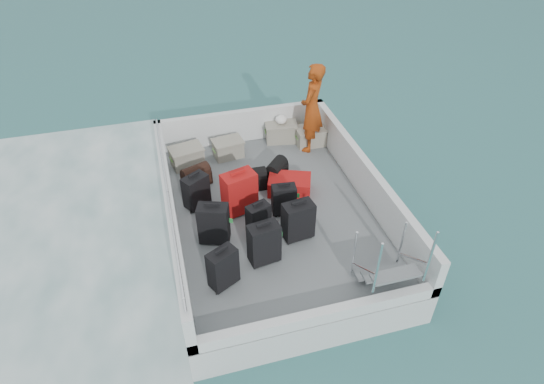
{
  "coord_description": "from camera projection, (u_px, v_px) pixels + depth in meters",
  "views": [
    {
      "loc": [
        -1.63,
        -5.9,
        5.83
      ],
      "look_at": [
        -0.0,
        0.02,
        1.0
      ],
      "focal_mm": 30.0,
      "sensor_mm": 36.0,
      "label": 1
    }
  ],
  "objects": [
    {
      "name": "yellow_bag",
      "position": [
        293.0,
        134.0,
        9.86
      ],
      "size": [
        0.28,
        0.26,
        0.22
      ],
      "primitive_type": "ellipsoid",
      "color": "yellow",
      "rests_on": "deck"
    },
    {
      "name": "suitcase_0",
      "position": [
        223.0,
        269.0,
        6.5
      ],
      "size": [
        0.49,
        0.41,
        0.66
      ],
      "primitive_type": "cube",
      "rotation": [
        0.0,
        0.0,
        0.48
      ],
      "color": "black",
      "rests_on": "deck"
    },
    {
      "name": "duffel_2",
      "position": [
        276.0,
        172.0,
        8.66
      ],
      "size": [
        0.53,
        0.54,
        0.32
      ],
      "primitive_type": null,
      "rotation": [
        0.0,
        0.0,
        0.83
      ],
      "color": "black",
      "rests_on": "deck"
    },
    {
      "name": "white_bag",
      "position": [
        281.0,
        121.0,
        9.58
      ],
      "size": [
        0.24,
        0.24,
        0.18
      ],
      "primitive_type": "ellipsoid",
      "color": "white",
      "rests_on": "crate_2"
    },
    {
      "name": "ferry_hull",
      "position": [
        272.0,
        223.0,
        8.23
      ],
      "size": [
        3.6,
        5.0,
        0.6
      ],
      "primitive_type": "cube",
      "color": "silver",
      "rests_on": "ground"
    },
    {
      "name": "passenger",
      "position": [
        312.0,
        108.0,
        9.05
      ],
      "size": [
        0.77,
        0.81,
        1.85
      ],
      "primitive_type": "imported",
      "rotation": [
        0.0,
        0.0,
        -2.25
      ],
      "color": "#D44E14",
      "rests_on": "deck"
    },
    {
      "name": "suitcase_2",
      "position": [
        196.0,
        192.0,
        7.93
      ],
      "size": [
        0.51,
        0.45,
        0.63
      ],
      "primitive_type": "cube",
      "rotation": [
        0.0,
        0.0,
        0.56
      ],
      "color": "black",
      "rests_on": "deck"
    },
    {
      "name": "duffel_0",
      "position": [
        196.0,
        178.0,
        8.51
      ],
      "size": [
        0.59,
        0.47,
        0.32
      ],
      "primitive_type": null,
      "rotation": [
        0.0,
        0.0,
        0.37
      ],
      "color": "black",
      "rests_on": "deck"
    },
    {
      "name": "crate_1",
      "position": [
        228.0,
        149.0,
        9.27
      ],
      "size": [
        0.62,
        0.47,
        0.34
      ],
      "primitive_type": "cube",
      "rotation": [
        0.0,
        0.0,
        0.15
      ],
      "color": "gray",
      "rests_on": "deck"
    },
    {
      "name": "suitcase_5",
      "position": [
        239.0,
        193.0,
        7.78
      ],
      "size": [
        0.63,
        0.48,
        0.77
      ],
      "primitive_type": "cube",
      "rotation": [
        0.0,
        0.0,
        0.27
      ],
      "color": "#B5180D",
      "rests_on": "deck"
    },
    {
      "name": "suitcase_4",
      "position": [
        258.0,
        219.0,
        7.41
      ],
      "size": [
        0.43,
        0.34,
        0.56
      ],
      "primitive_type": "cube",
      "rotation": [
        0.0,
        0.0,
        0.35
      ],
      "color": "black",
      "rests_on": "deck"
    },
    {
      "name": "suitcase_7",
      "position": [
        284.0,
        200.0,
        7.79
      ],
      "size": [
        0.43,
        0.27,
        0.57
      ],
      "primitive_type": "cube",
      "rotation": [
        0.0,
        0.0,
        -0.11
      ],
      "color": "black",
      "rests_on": "deck"
    },
    {
      "name": "suitcase_6",
      "position": [
        298.0,
        221.0,
        7.29
      ],
      "size": [
        0.52,
        0.35,
        0.67
      ],
      "primitive_type": "cube",
      "rotation": [
        0.0,
        0.0,
        0.14
      ],
      "color": "black",
      "rests_on": "deck"
    },
    {
      "name": "suitcase_8",
      "position": [
        289.0,
        185.0,
        8.35
      ],
      "size": [
        0.9,
        0.74,
        0.3
      ],
      "primitive_type": "cube",
      "rotation": [
        0.0,
        0.0,
        1.21
      ],
      "color": "#B5180D",
      "rests_on": "deck"
    },
    {
      "name": "deck_fittings",
      "position": [
        297.0,
        201.0,
        7.64
      ],
      "size": [
        3.6,
        5.0,
        0.9
      ],
      "color": "silver",
      "rests_on": "deck"
    },
    {
      "name": "duffel_1",
      "position": [
        253.0,
        180.0,
        8.45
      ],
      "size": [
        0.48,
        0.31,
        0.32
      ],
      "primitive_type": null,
      "rotation": [
        0.0,
        0.0,
        -0.02
      ],
      "color": "black",
      "rests_on": "deck"
    },
    {
      "name": "suitcase_3",
      "position": [
        264.0,
        244.0,
        6.86
      ],
      "size": [
        0.5,
        0.34,
        0.71
      ],
      "primitive_type": "cube",
      "rotation": [
        0.0,
        0.0,
        0.15
      ],
      "color": "black",
      "rests_on": "deck"
    },
    {
      "name": "crate_2",
      "position": [
        281.0,
        132.0,
        9.75
      ],
      "size": [
        0.69,
        0.53,
        0.38
      ],
      "primitive_type": "cube",
      "rotation": [
        0.0,
        0.0,
        -0.17
      ],
      "color": "gray",
      "rests_on": "deck"
    },
    {
      "name": "deck",
      "position": [
        272.0,
        210.0,
        8.04
      ],
      "size": [
        3.3,
        4.7,
        0.02
      ],
      "primitive_type": "cube",
      "color": "slate",
      "rests_on": "ferry_hull"
    },
    {
      "name": "suitcase_1",
      "position": [
        214.0,
        224.0,
        7.2
      ],
      "size": [
        0.54,
        0.41,
        0.71
      ],
      "primitive_type": "cube",
      "rotation": [
        0.0,
        0.0,
        -0.33
      ],
      "color": "black",
      "rests_on": "deck"
    },
    {
      "name": "crate_0",
      "position": [
        187.0,
        157.0,
        9.01
      ],
      "size": [
        0.68,
        0.53,
        0.36
      ],
      "primitive_type": "cube",
      "rotation": [
        0.0,
        0.0,
        0.2
      ],
      "color": "gray",
      "rests_on": "deck"
    },
    {
      "name": "ground",
      "position": [
        272.0,
        235.0,
        8.42
      ],
      "size": [
        160.0,
        160.0,
        0.0
      ],
      "primitive_type": "plane",
      "color": "#175052",
      "rests_on": "ground"
    },
    {
      "name": "crate_3",
      "position": [
        310.0,
        137.0,
        9.63
      ],
      "size": [
        0.6,
        0.41,
        0.36
      ],
      "primitive_type": "cube",
      "rotation": [
        0.0,
        0.0,
        -0.01
      ],
      "color": "gray",
      "rests_on": "deck"
    }
  ]
}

